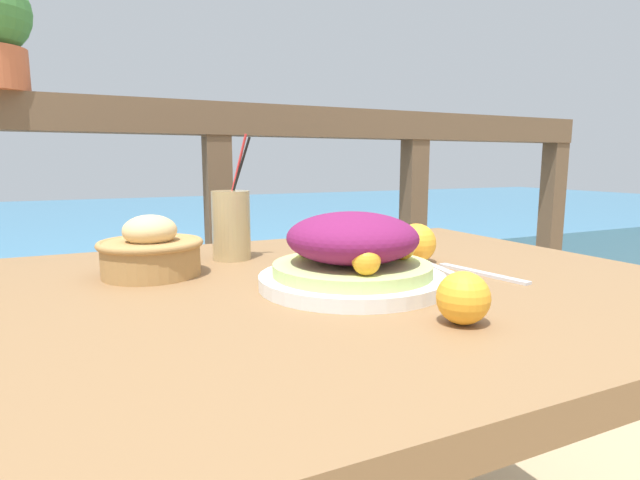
# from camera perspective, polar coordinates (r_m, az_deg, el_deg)

# --- Properties ---
(patio_table) EXTENTS (1.18, 0.91, 0.72)m
(patio_table) POSITION_cam_1_polar(r_m,az_deg,el_deg) (0.84, 0.79, -10.47)
(patio_table) COLOR olive
(patio_table) RESTS_ON ground_plane
(railing_fence) EXTENTS (2.80, 0.08, 1.07)m
(railing_fence) POSITION_cam_1_polar(r_m,az_deg,el_deg) (1.47, -11.47, 2.01)
(railing_fence) COLOR brown
(railing_fence) RESTS_ON ground_plane
(sea_backdrop) EXTENTS (12.00, 4.00, 0.51)m
(sea_backdrop) POSITION_cam_1_polar(r_m,az_deg,el_deg) (3.99, -19.99, -1.04)
(sea_backdrop) COLOR teal
(sea_backdrop) RESTS_ON ground_plane
(salad_plate) EXTENTS (0.29, 0.29, 0.12)m
(salad_plate) POSITION_cam_1_polar(r_m,az_deg,el_deg) (0.77, 3.72, -1.74)
(salad_plate) COLOR silver
(salad_plate) RESTS_ON patio_table
(drink_glass) EXTENTS (0.08, 0.08, 0.25)m
(drink_glass) POSITION_cam_1_polar(r_m,az_deg,el_deg) (1.00, -10.10, 1.72)
(drink_glass) COLOR tan
(drink_glass) RESTS_ON patio_table
(bread_basket) EXTENTS (0.17, 0.17, 0.10)m
(bread_basket) POSITION_cam_1_polar(r_m,az_deg,el_deg) (0.89, -18.75, -1.20)
(bread_basket) COLOR #AD7F47
(bread_basket) RESTS_ON patio_table
(fork) EXTENTS (0.05, 0.18, 0.00)m
(fork) POSITION_cam_1_polar(r_m,az_deg,el_deg) (0.92, 13.57, -3.26)
(fork) COLOR silver
(fork) RESTS_ON patio_table
(knife) EXTENTS (0.04, 0.18, 0.00)m
(knife) POSITION_cam_1_polar(r_m,az_deg,el_deg) (0.90, 18.00, -3.64)
(knife) COLOR silver
(knife) RESTS_ON patio_table
(orange_near_basket) EXTENTS (0.06, 0.06, 0.06)m
(orange_near_basket) POSITION_cam_1_polar(r_m,az_deg,el_deg) (0.62, 16.05, -6.38)
(orange_near_basket) COLOR #F9A328
(orange_near_basket) RESTS_ON patio_table
(orange_near_glass) EXTENTS (0.08, 0.08, 0.08)m
(orange_near_glass) POSITION_cam_1_polar(r_m,az_deg,el_deg) (0.97, 10.95, -0.35)
(orange_near_glass) COLOR #F9A328
(orange_near_glass) RESTS_ON patio_table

